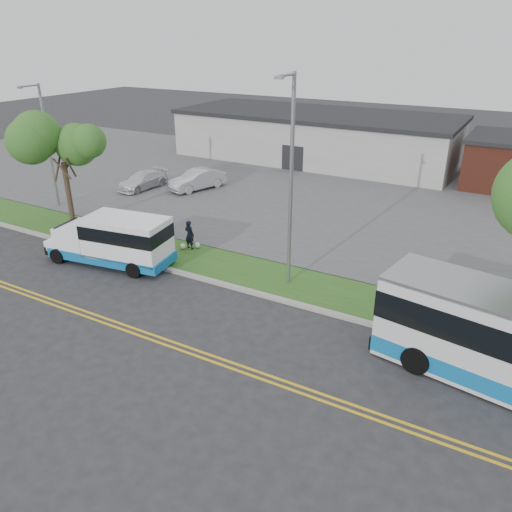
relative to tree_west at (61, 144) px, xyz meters
The scene contains 17 objects.
ground 13.43m from the tree_west, 14.93° to the right, with size 140.00×140.00×0.00m, color #28282B.
lane_line_north 14.83m from the tree_west, 30.43° to the right, with size 70.00×0.12×0.01m, color gold.
lane_line_south 14.97m from the tree_west, 31.49° to the right, with size 70.00×0.12×0.01m, color gold.
curb 13.19m from the tree_west, ahead, with size 80.00×0.30×0.15m, color #9E9B93.
verge 13.03m from the tree_west, ahead, with size 80.00×3.30×0.10m, color #2A541C.
parking_lot 18.98m from the tree_west, 48.99° to the left, with size 80.00×25.00×0.10m, color #4C4C4F.
commercial_building 24.72m from the tree_west, 75.85° to the left, with size 25.40×10.40×4.35m.
brick_wing 32.19m from the tree_west, 45.38° to the left, with size 6.30×7.30×3.90m.
tree_west is the anchor object (origin of this frame).
streetlight_near 15.01m from the tree_west, ahead, with size 0.35×1.53×9.50m.
streetlight_far 4.62m from the tree_west, 151.02° to the left, with size 0.35×1.53×8.00m.
shuttle_bus 7.85m from the tree_west, 23.19° to the right, with size 7.04×3.15×2.61m.
pedestrian 9.50m from the tree_west, ahead, with size 0.59×0.39×1.63m, color black.
parked_car_a 11.20m from the tree_west, 77.66° to the left, with size 1.57×4.50×1.48m, color silver.
parked_car_b 9.50m from the tree_west, 100.69° to the left, with size 1.75×4.30×1.25m, color white.
grocery_bag_left 9.54m from the tree_west, ahead, with size 0.32×0.32×0.32m, color white.
grocery_bag_right 10.09m from the tree_west, ahead, with size 0.32×0.32×0.32m, color white.
Camera 1 is at (12.10, -16.49, 11.05)m, focal length 35.00 mm.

